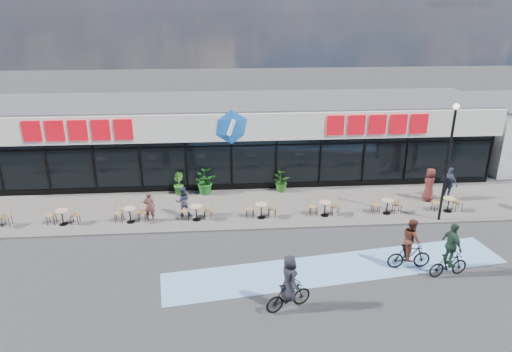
# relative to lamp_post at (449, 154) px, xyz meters

# --- Properties ---
(ground) EXTENTS (120.00, 120.00, 0.00)m
(ground) POSITION_rel_lamp_post_xyz_m (-9.96, -2.30, -3.46)
(ground) COLOR #28282B
(ground) RESTS_ON ground
(sidewalk) EXTENTS (44.00, 5.00, 0.10)m
(sidewalk) POSITION_rel_lamp_post_xyz_m (-9.96, 2.20, -3.41)
(sidewalk) COLOR #615B56
(sidewalk) RESTS_ON ground
(bike_lane) EXTENTS (14.17, 4.13, 0.01)m
(bike_lane) POSITION_rel_lamp_post_xyz_m (-5.96, -3.80, -3.45)
(bike_lane) COLOR #6593BF
(bike_lane) RESTS_ON ground
(building) EXTENTS (30.60, 6.57, 4.75)m
(building) POSITION_rel_lamp_post_xyz_m (-9.96, 7.63, -1.12)
(building) COLOR black
(building) RESTS_ON ground
(lamp_post) EXTENTS (0.28, 0.28, 5.72)m
(lamp_post) POSITION_rel_lamp_post_xyz_m (0.00, 0.00, 0.00)
(lamp_post) COLOR black
(lamp_post) RESTS_ON sidewalk
(bistro_set_1) EXTENTS (1.54, 0.62, 0.90)m
(bistro_set_1) POSITION_rel_lamp_post_xyz_m (-18.14, 0.95, -2.90)
(bistro_set_1) COLOR tan
(bistro_set_1) RESTS_ON sidewalk
(bistro_set_2) EXTENTS (1.54, 0.62, 0.90)m
(bistro_set_2) POSITION_rel_lamp_post_xyz_m (-14.98, 0.95, -2.90)
(bistro_set_2) COLOR tan
(bistro_set_2) RESTS_ON sidewalk
(bistro_set_3) EXTENTS (1.54, 0.62, 0.90)m
(bistro_set_3) POSITION_rel_lamp_post_xyz_m (-11.81, 0.95, -2.90)
(bistro_set_3) COLOR tan
(bistro_set_3) RESTS_ON sidewalk
(bistro_set_4) EXTENTS (1.54, 0.62, 0.90)m
(bistro_set_4) POSITION_rel_lamp_post_xyz_m (-8.65, 0.95, -2.90)
(bistro_set_4) COLOR tan
(bistro_set_4) RESTS_ON sidewalk
(bistro_set_5) EXTENTS (1.54, 0.62, 0.90)m
(bistro_set_5) POSITION_rel_lamp_post_xyz_m (-5.48, 0.95, -2.90)
(bistro_set_5) COLOR tan
(bistro_set_5) RESTS_ON sidewalk
(bistro_set_6) EXTENTS (1.54, 0.62, 0.90)m
(bistro_set_6) POSITION_rel_lamp_post_xyz_m (-2.32, 0.95, -2.90)
(bistro_set_6) COLOR tan
(bistro_set_6) RESTS_ON sidewalk
(bistro_set_7) EXTENTS (1.54, 0.62, 0.90)m
(bistro_set_7) POSITION_rel_lamp_post_xyz_m (0.85, 0.95, -2.90)
(bistro_set_7) COLOR tan
(bistro_set_7) RESTS_ON sidewalk
(potted_plant_left) EXTENTS (0.78, 0.84, 1.21)m
(potted_plant_left) POSITION_rel_lamp_post_xyz_m (-12.95, 4.22, -2.76)
(potted_plant_left) COLOR #2B651D
(potted_plant_left) RESTS_ON sidewalk
(potted_plant_mid) EXTENTS (1.61, 1.60, 1.35)m
(potted_plant_mid) POSITION_rel_lamp_post_xyz_m (-11.55, 4.20, -2.68)
(potted_plant_mid) COLOR #1A5C1B
(potted_plant_mid) RESTS_ON sidewalk
(potted_plant_right) EXTENTS (1.31, 1.30, 1.10)m
(potted_plant_right) POSITION_rel_lamp_post_xyz_m (-7.28, 4.20, -2.81)
(potted_plant_right) COLOR #245618
(potted_plant_right) RESTS_ON sidewalk
(patron_left) EXTENTS (0.55, 0.37, 1.49)m
(patron_left) POSITION_rel_lamp_post_xyz_m (-14.05, 0.98, -2.62)
(patron_left) COLOR #4C2B27
(patron_left) RESTS_ON sidewalk
(patron_right) EXTENTS (0.84, 0.71, 1.52)m
(patron_right) POSITION_rel_lamp_post_xyz_m (-12.49, 1.42, -2.60)
(patron_right) COLOR #2C3144
(patron_right) RESTS_ON sidewalk
(pedestrian_a) EXTENTS (0.84, 1.03, 1.81)m
(pedestrian_a) POSITION_rel_lamp_post_xyz_m (0.44, 2.31, -2.46)
(pedestrian_a) COLOR #421917
(pedestrian_a) RESTS_ON sidewalk
(pedestrian_b) EXTENTS (0.81, 1.14, 1.79)m
(pedestrian_b) POSITION_rel_lamp_post_xyz_m (1.58, 2.42, -2.47)
(pedestrian_b) COLOR #2F3749
(pedestrian_b) RESTS_ON sidewalk
(cyclist_a) EXTENTS (1.71, 1.12, 2.26)m
(cyclist_a) POSITION_rel_lamp_post_xyz_m (-1.83, -4.66, -2.51)
(cyclist_a) COLOR black
(cyclist_a) RESTS_ON ground
(cyclist_b) EXTENTS (1.77, 0.83, 2.16)m
(cyclist_b) POSITION_rel_lamp_post_xyz_m (-3.14, -3.97, -2.54)
(cyclist_b) COLOR black
(cyclist_b) RESTS_ON ground
(cyclist_c) EXTENTS (1.81, 1.11, 2.10)m
(cyclist_c) POSITION_rel_lamp_post_xyz_m (-8.32, -6.23, -2.61)
(cyclist_c) COLOR black
(cyclist_c) RESTS_ON ground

